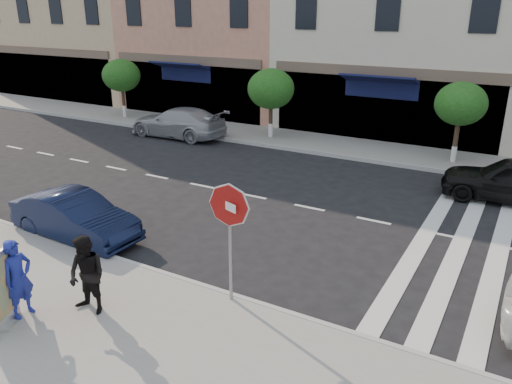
{
  "coord_description": "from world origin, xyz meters",
  "views": [
    {
      "loc": [
        5.57,
        -9.02,
        5.72
      ],
      "look_at": [
        -0.23,
        1.11,
        1.4
      ],
      "focal_mm": 35.0,
      "sensor_mm": 36.0,
      "label": 1
    }
  ],
  "objects_px": {
    "car_far_left": "(178,122)",
    "stop_sign": "(229,217)",
    "car_near_mid": "(75,217)",
    "photographer": "(18,278)",
    "walker": "(87,275)"
  },
  "relations": [
    {
      "from": "stop_sign",
      "to": "car_far_left",
      "type": "xyz_separation_m",
      "value": [
        -9.78,
        10.77,
        -1.28
      ]
    },
    {
      "from": "car_far_left",
      "to": "stop_sign",
      "type": "bearing_deg",
      "value": 41.66
    },
    {
      "from": "walker",
      "to": "car_far_left",
      "type": "bearing_deg",
      "value": 119.98
    },
    {
      "from": "car_near_mid",
      "to": "car_far_left",
      "type": "distance_m",
      "value": 11.08
    },
    {
      "from": "car_near_mid",
      "to": "car_far_left",
      "type": "relative_size",
      "value": 0.78
    },
    {
      "from": "photographer",
      "to": "car_far_left",
      "type": "distance_m",
      "value": 14.76
    },
    {
      "from": "car_near_mid",
      "to": "car_far_left",
      "type": "bearing_deg",
      "value": 25.76
    },
    {
      "from": "stop_sign",
      "to": "car_near_mid",
      "type": "relative_size",
      "value": 0.67
    },
    {
      "from": "photographer",
      "to": "car_far_left",
      "type": "height_order",
      "value": "photographer"
    },
    {
      "from": "stop_sign",
      "to": "walker",
      "type": "distance_m",
      "value": 2.92
    },
    {
      "from": "walker",
      "to": "car_near_mid",
      "type": "height_order",
      "value": "walker"
    },
    {
      "from": "walker",
      "to": "car_near_mid",
      "type": "distance_m",
      "value": 3.92
    },
    {
      "from": "stop_sign",
      "to": "photographer",
      "type": "relative_size",
      "value": 1.59
    },
    {
      "from": "photographer",
      "to": "stop_sign",
      "type": "bearing_deg",
      "value": -51.71
    },
    {
      "from": "stop_sign",
      "to": "photographer",
      "type": "xyz_separation_m",
      "value": [
        -3.18,
        -2.43,
        -1.03
      ]
    }
  ]
}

